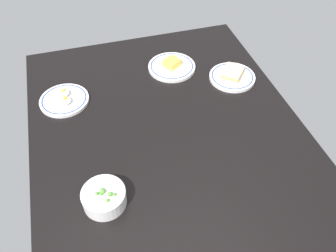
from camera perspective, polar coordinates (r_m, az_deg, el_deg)
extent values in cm
cube|color=black|center=(134.12, 0.00, -1.18)|extent=(127.35, 99.78, 4.00)
cylinder|color=white|center=(157.01, 10.18, 7.66)|extent=(19.57, 19.57, 1.39)
torus|color=#33478C|center=(156.59, 10.21, 7.86)|extent=(17.72, 17.72, 0.50)
cube|color=beige|center=(156.22, 10.24, 8.03)|extent=(12.08, 11.89, 1.20)
cube|color=#E5B24C|center=(155.62, 10.29, 8.32)|extent=(12.08, 11.89, 0.80)
cube|color=beige|center=(155.02, 10.34, 8.61)|extent=(12.08, 11.89, 1.20)
cylinder|color=white|center=(113.02, -10.13, -11.19)|extent=(13.46, 13.46, 5.36)
torus|color=white|center=(110.81, -10.31, -10.44)|extent=(13.72, 13.72, 0.80)
sphere|color=#599E38|center=(110.19, -10.36, -10.21)|extent=(1.54, 1.54, 1.54)
sphere|color=#599E38|center=(110.81, -10.44, -9.93)|extent=(1.17, 1.17, 1.17)
sphere|color=#599E38|center=(110.10, -10.59, -10.53)|extent=(1.13, 1.13, 1.13)
sphere|color=#599E38|center=(110.33, -11.26, -10.50)|extent=(1.16, 1.16, 1.16)
sphere|color=#599E38|center=(109.30, -8.53, -10.75)|extent=(1.05, 1.05, 1.05)
sphere|color=#599E38|center=(109.36, -9.24, -10.67)|extent=(1.42, 1.42, 1.42)
sphere|color=#599E38|center=(108.46, -9.64, -11.61)|extent=(1.16, 1.16, 1.16)
cylinder|color=white|center=(160.29, 0.61, 9.38)|extent=(20.80, 20.80, 1.41)
torus|color=#33478C|center=(159.87, 0.61, 9.58)|extent=(18.81, 18.81, 0.50)
cube|color=#F2D14C|center=(158.96, 0.61, 10.03)|extent=(8.44, 8.58, 3.09)
cylinder|color=white|center=(149.29, -16.19, 3.96)|extent=(19.54, 19.54, 1.26)
torus|color=#33478C|center=(148.89, -16.23, 4.14)|extent=(17.69, 17.69, 0.50)
ellipsoid|color=white|center=(146.16, -15.98, 3.91)|extent=(4.30, 4.30, 2.37)
sphere|color=yellow|center=(145.48, -16.07, 4.22)|extent=(1.72, 1.72, 1.72)
ellipsoid|color=white|center=(150.01, -16.23, 5.12)|extent=(4.31, 4.31, 2.37)
sphere|color=yellow|center=(149.34, -16.31, 5.43)|extent=(1.73, 1.73, 1.73)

